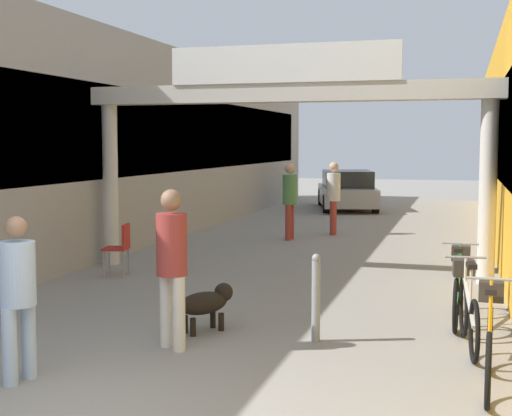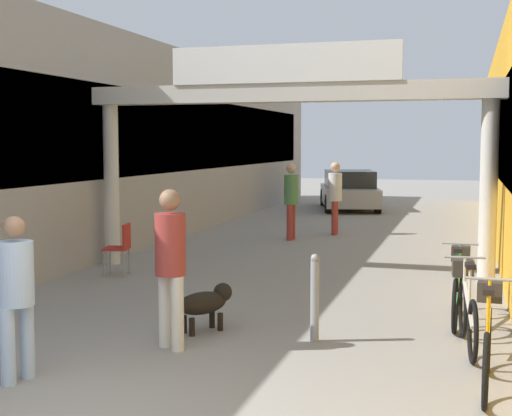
{
  "view_description": "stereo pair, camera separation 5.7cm",
  "coord_description": "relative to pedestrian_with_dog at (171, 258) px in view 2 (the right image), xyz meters",
  "views": [
    {
      "loc": [
        2.96,
        -4.82,
        2.27
      ],
      "look_at": [
        0.0,
        5.35,
        1.3
      ],
      "focal_mm": 50.0,
      "sensor_mm": 36.0,
      "label": 1
    },
    {
      "loc": [
        3.02,
        -4.81,
        2.27
      ],
      "look_at": [
        0.0,
        5.35,
        1.3
      ],
      "focal_mm": 50.0,
      "sensor_mm": 36.0,
      "label": 2
    }
  ],
  "objects": [
    {
      "name": "storefront_left",
      "position": [
        -5.02,
        8.68,
        1.24
      ],
      "size": [
        3.0,
        26.0,
        4.51
      ],
      "color": "#9E9993",
      "rests_on": "ground_plane"
    },
    {
      "name": "arcade_sign_gateway",
      "position": [
        0.08,
        4.8,
        1.73
      ],
      "size": [
        7.4,
        0.47,
        3.92
      ],
      "color": "beige",
      "rests_on": "ground_plane"
    },
    {
      "name": "pedestrian_with_dog",
      "position": [
        0.0,
        0.0,
        0.0
      ],
      "size": [
        0.47,
        0.47,
        1.77
      ],
      "color": "silver",
      "rests_on": "ground_plane"
    },
    {
      "name": "pedestrian_companion",
      "position": [
        -0.97,
        -1.42,
        -0.12
      ],
      "size": [
        0.4,
        0.4,
        1.59
      ],
      "color": "#A5BFE0",
      "rests_on": "ground_plane"
    },
    {
      "name": "pedestrian_carrying_crate",
      "position": [
        -0.03,
        10.25,
        0.02
      ],
      "size": [
        0.36,
        0.39,
        1.8
      ],
      "color": "#99332D",
      "rests_on": "ground_plane"
    },
    {
      "name": "pedestrian_elderly_walking",
      "position": [
        -0.84,
        9.02,
        0.02
      ],
      "size": [
        0.35,
        0.39,
        1.79
      ],
      "color": "#99332D",
      "rests_on": "ground_plane"
    },
    {
      "name": "dog_on_leash",
      "position": [
        0.11,
        0.8,
        -0.67
      ],
      "size": [
        0.66,
        0.77,
        0.56
      ],
      "color": "black",
      "rests_on": "ground_plane"
    },
    {
      "name": "bicycle_orange_nearest",
      "position": [
        3.32,
        -0.29,
        -0.58
      ],
      "size": [
        0.46,
        1.69,
        0.98
      ],
      "color": "black",
      "rests_on": "ground_plane"
    },
    {
      "name": "bicycle_silver_second",
      "position": [
        3.13,
        1.01,
        -0.58
      ],
      "size": [
        0.46,
        1.69,
        0.98
      ],
      "color": "black",
      "rests_on": "ground_plane"
    },
    {
      "name": "bicycle_green_third",
      "position": [
        3.02,
        2.15,
        -0.58
      ],
      "size": [
        0.46,
        1.69,
        0.98
      ],
      "color": "black",
      "rests_on": "ground_plane"
    },
    {
      "name": "bollard_post_metal",
      "position": [
        1.46,
        0.74,
        -0.5
      ],
      "size": [
        0.1,
        0.1,
        1.02
      ],
      "color": "gray",
      "rests_on": "ground_plane"
    },
    {
      "name": "cafe_chair_red_nearer",
      "position": [
        -2.56,
        3.78,
        -0.48
      ],
      "size": [
        0.47,
        0.47,
        0.89
      ],
      "color": "gray",
      "rests_on": "ground_plane"
    },
    {
      "name": "parked_car_silver",
      "position": [
        -0.77,
        17.06,
        -0.38
      ],
      "size": [
        2.68,
        4.31,
        1.33
      ],
      "color": "#99999E",
      "rests_on": "ground_plane"
    }
  ]
}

